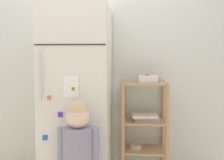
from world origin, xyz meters
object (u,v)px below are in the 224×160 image
(fruit_bin, at_px, (149,79))
(pantry_shelf_unit, at_px, (144,126))
(child_standing, at_px, (78,152))
(refrigerator, at_px, (78,104))

(fruit_bin, bearing_deg, pantry_shelf_unit, 170.17)
(pantry_shelf_unit, bearing_deg, fruit_bin, -9.83)
(pantry_shelf_unit, height_order, fruit_bin, fruit_bin)
(child_standing, xyz_separation_m, fruit_bin, (0.58, 0.63, 0.53))
(fruit_bin, bearing_deg, child_standing, -132.58)
(pantry_shelf_unit, xyz_separation_m, fruit_bin, (0.04, -0.01, 0.47))
(child_standing, distance_m, pantry_shelf_unit, 0.84)
(child_standing, bearing_deg, pantry_shelf_unit, 49.81)
(child_standing, relative_size, fruit_bin, 4.97)
(refrigerator, bearing_deg, fruit_bin, 12.70)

